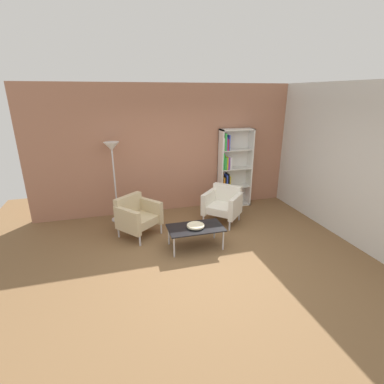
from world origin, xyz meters
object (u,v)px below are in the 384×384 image
object	(u,v)px
armchair_corner_red	(223,204)
floor_lamp_torchiere	(112,156)
coffee_table_low	(196,229)
bookshelf_tall	(231,171)
armchair_near_window	(137,215)
decorative_bowl	(196,226)

from	to	relation	value
armchair_corner_red	floor_lamp_torchiere	distance (m)	2.55
coffee_table_low	floor_lamp_torchiere	bearing A→B (deg)	129.52
bookshelf_tall	floor_lamp_torchiere	size ratio (longest dim) A/B	1.09
armchair_near_window	armchair_corner_red	world-z (taller)	same
decorative_bowl	coffee_table_low	bearing A→B (deg)	-97.13
coffee_table_low	decorative_bowl	xyz separation A→B (m)	(0.00, 0.00, 0.07)
bookshelf_tall	floor_lamp_torchiere	world-z (taller)	bookshelf_tall
decorative_bowl	armchair_corner_red	bearing A→B (deg)	45.72
armchair_near_window	floor_lamp_torchiere	xyz separation A→B (m)	(-0.36, 0.83, 1.03)
floor_lamp_torchiere	armchair_near_window	bearing A→B (deg)	-66.50
armchair_corner_red	coffee_table_low	bearing A→B (deg)	-90.35
coffee_table_low	armchair_corner_red	bearing A→B (deg)	45.72
bookshelf_tall	coffee_table_low	distance (m)	2.33
decorative_bowl	bookshelf_tall	bearing A→B (deg)	51.08
coffee_table_low	armchair_corner_red	xyz separation A→B (m)	(0.89, 0.92, 0.05)
armchair_near_window	coffee_table_low	bearing A→B (deg)	-78.15
bookshelf_tall	decorative_bowl	world-z (taller)	bookshelf_tall
coffee_table_low	decorative_bowl	bearing A→B (deg)	82.87
bookshelf_tall	floor_lamp_torchiere	distance (m)	2.81
coffee_table_low	floor_lamp_torchiere	world-z (taller)	floor_lamp_torchiere
bookshelf_tall	armchair_near_window	xyz separation A→B (m)	(-2.40, -0.98, -0.48)
coffee_table_low	armchair_near_window	world-z (taller)	armchair_near_window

